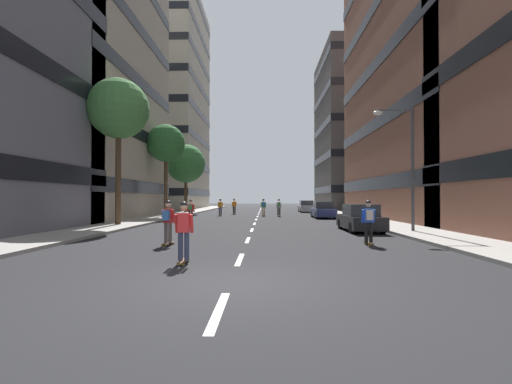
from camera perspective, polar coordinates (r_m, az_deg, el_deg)
name	(u,v)px	position (r m, az deg, el deg)	size (l,w,h in m)	color
ground_plane	(257,217)	(34.73, 0.19, -4.01)	(160.02, 160.02, 0.00)	black
sidewalk_left	(174,215)	(39.25, -12.80, -3.53)	(3.12, 73.34, 0.14)	#9E9991
sidewalk_right	(342,215)	(38.90, 13.52, -3.55)	(3.12, 73.34, 0.14)	#9E9991
lane_markings	(257,216)	(36.05, 0.23, -3.89)	(0.16, 62.20, 0.01)	silver
building_left_mid	(74,36)	(39.34, -26.87, 21.18)	(12.49, 18.53, 33.04)	#B2A893
building_left_far	(165,103)	(66.34, -14.19, 13.49)	(12.49, 20.13, 36.50)	#B2A893
building_right_mid	(444,41)	(38.35, 27.62, 20.38)	(12.49, 23.99, 31.29)	brown
building_right_far	(358,131)	(64.89, 15.80, 9.30)	(12.49, 18.13, 26.49)	#4C4744
parked_car_near	(306,207)	(47.22, 7.98, -2.33)	(1.82, 4.40, 1.52)	#B2B7BF
parked_car_mid	(360,219)	(21.12, 16.17, -4.09)	(1.82, 4.40, 1.52)	black
parked_car_far	(323,210)	(33.88, 10.56, -2.89)	(1.82, 4.40, 1.52)	navy
street_tree_near	(166,144)	(36.36, -14.07, 7.41)	(3.64, 3.64, 8.86)	#4C3823
street_tree_mid	(119,109)	(25.93, -20.93, 12.11)	(3.94, 3.94, 9.59)	#4C3823
street_tree_far	(186,164)	(44.67, -11.06, 4.41)	(4.67, 4.67, 8.22)	#4C3823
streetlamp_right	(406,155)	(20.69, 22.59, 5.41)	(2.13, 0.30, 6.50)	#3F3F44
skater_0	(220,206)	(37.68, -5.68, -2.26)	(0.55, 0.91, 1.78)	brown
skater_1	(369,219)	(15.11, 17.40, -4.17)	(0.54, 0.91, 1.78)	brown
skater_2	(184,229)	(10.57, -11.38, -5.78)	(0.53, 0.90, 1.78)	brown
skater_3	(168,220)	(14.67, -13.79, -4.28)	(0.57, 0.92, 1.78)	brown
skater_4	(279,206)	(36.37, 3.64, -2.27)	(0.54, 0.90, 1.78)	brown
skater_5	(191,210)	(25.68, -10.32, -2.83)	(0.53, 0.90, 1.78)	brown
skater_6	(263,206)	(37.04, 1.19, -2.24)	(0.55, 0.92, 1.78)	brown
skater_7	(234,206)	(41.00, -3.47, -2.15)	(0.57, 0.92, 1.78)	brown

